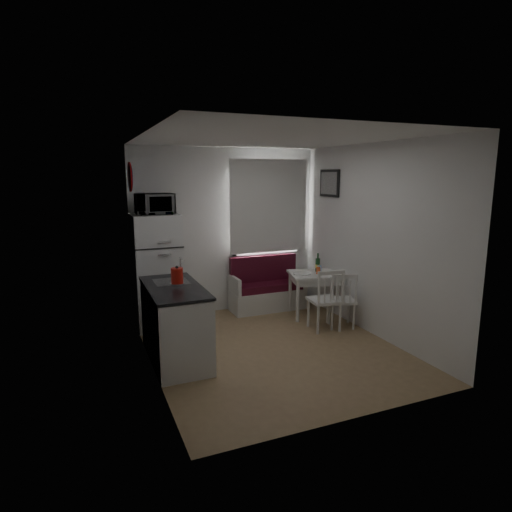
% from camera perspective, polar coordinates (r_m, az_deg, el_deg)
% --- Properties ---
extents(floor, '(3.00, 3.50, 0.02)m').
position_cam_1_polar(floor, '(5.60, 2.15, -12.14)').
color(floor, '#93754E').
rests_on(floor, ground).
extents(ceiling, '(3.00, 3.50, 0.02)m').
position_cam_1_polar(ceiling, '(5.17, 2.36, 15.45)').
color(ceiling, white).
rests_on(ceiling, wall_back).
extents(wall_back, '(3.00, 0.02, 2.60)m').
position_cam_1_polar(wall_back, '(6.84, -3.94, 3.37)').
color(wall_back, white).
rests_on(wall_back, floor).
extents(wall_front, '(3.00, 0.02, 2.60)m').
position_cam_1_polar(wall_front, '(3.75, 13.61, -3.09)').
color(wall_front, white).
rests_on(wall_front, floor).
extents(wall_left, '(0.02, 3.50, 2.60)m').
position_cam_1_polar(wall_left, '(4.80, -14.21, -0.10)').
color(wall_left, white).
rests_on(wall_left, floor).
extents(wall_right, '(0.02, 3.50, 2.60)m').
position_cam_1_polar(wall_right, '(6.01, 15.35, 1.99)').
color(wall_right, white).
rests_on(wall_right, floor).
extents(window, '(1.22, 0.06, 1.47)m').
position_cam_1_polar(window, '(7.03, 1.54, 6.26)').
color(window, white).
rests_on(window, wall_back).
extents(curtain, '(1.35, 0.02, 1.50)m').
position_cam_1_polar(curtain, '(6.96, 1.78, 6.63)').
color(curtain, white).
rests_on(curtain, wall_back).
extents(kitchen_counter, '(0.62, 1.32, 1.16)m').
position_cam_1_polar(kitchen_counter, '(5.22, -10.74, -8.70)').
color(kitchen_counter, white).
rests_on(kitchen_counter, floor).
extents(wall_sign, '(0.03, 0.40, 0.40)m').
position_cam_1_polar(wall_sign, '(6.16, -16.37, 10.09)').
color(wall_sign, '#1B41A3').
rests_on(wall_sign, wall_left).
extents(picture_frame, '(0.04, 0.52, 0.42)m').
position_cam_1_polar(picture_frame, '(6.83, 9.76, 9.55)').
color(picture_frame, black).
rests_on(picture_frame, wall_right).
extents(bench, '(1.21, 0.47, 0.87)m').
position_cam_1_polar(bench, '(7.03, 1.46, -4.81)').
color(bench, white).
rests_on(bench, floor).
extents(dining_table, '(1.04, 0.85, 0.68)m').
position_cam_1_polar(dining_table, '(6.72, 8.42, -2.88)').
color(dining_table, white).
rests_on(dining_table, floor).
extents(chair_left, '(0.45, 0.43, 0.48)m').
position_cam_1_polar(chair_left, '(6.06, 9.60, -4.94)').
color(chair_left, white).
rests_on(chair_left, floor).
extents(chair_right, '(0.48, 0.48, 0.44)m').
position_cam_1_polar(chair_right, '(6.23, 11.72, -5.04)').
color(chair_right, white).
rests_on(chair_right, floor).
extents(fridge, '(0.65, 0.65, 1.64)m').
position_cam_1_polar(fridge, '(6.30, -13.06, -1.97)').
color(fridge, white).
rests_on(fridge, floor).
extents(microwave, '(0.52, 0.35, 0.29)m').
position_cam_1_polar(microwave, '(6.12, -13.36, 6.77)').
color(microwave, white).
rests_on(microwave, fridge).
extents(kettle, '(0.17, 0.17, 0.22)m').
position_cam_1_polar(kettle, '(5.10, -10.48, -2.63)').
color(kettle, red).
rests_on(kettle, kitchen_counter).
extents(wine_bottle, '(0.07, 0.07, 0.29)m').
position_cam_1_polar(wine_bottle, '(6.77, 8.24, -0.84)').
color(wine_bottle, '#143F1B').
rests_on(wine_bottle, dining_table).
extents(drinking_glass_orange, '(0.06, 0.06, 0.10)m').
position_cam_1_polar(drinking_glass_orange, '(6.62, 8.30, -1.93)').
color(drinking_glass_orange, '#F65D29').
rests_on(drinking_glass_orange, dining_table).
extents(drinking_glass_blue, '(0.07, 0.07, 0.11)m').
position_cam_1_polar(drinking_glass_blue, '(6.75, 8.43, -1.69)').
color(drinking_glass_blue, '#8ABCEB').
rests_on(drinking_glass_blue, dining_table).
extents(plate, '(0.27, 0.27, 0.02)m').
position_cam_1_polar(plate, '(6.57, 6.10, -2.36)').
color(plate, white).
rests_on(plate, dining_table).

